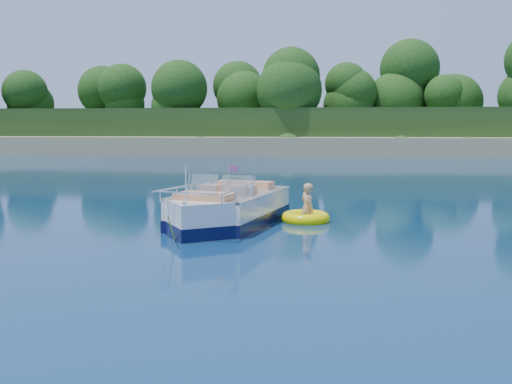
# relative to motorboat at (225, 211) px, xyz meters

# --- Properties ---
(ground) EXTENTS (160.00, 160.00, 0.00)m
(ground) POSITION_rel_motorboat_xyz_m (-0.83, -1.90, -0.36)
(ground) COLOR #0A2249
(ground) RESTS_ON ground
(shoreline) EXTENTS (170.00, 59.00, 6.00)m
(shoreline) POSITION_rel_motorboat_xyz_m (-0.83, 61.88, 0.62)
(shoreline) COLOR tan
(shoreline) RESTS_ON ground
(treeline) EXTENTS (150.00, 7.12, 8.19)m
(treeline) POSITION_rel_motorboat_xyz_m (-0.79, 39.12, 5.19)
(treeline) COLOR black
(treeline) RESTS_ON ground
(motorboat) EXTENTS (2.78, 5.47, 1.85)m
(motorboat) POSITION_rel_motorboat_xyz_m (0.00, 0.00, 0.00)
(motorboat) COLOR white
(motorboat) RESTS_ON ground
(tow_tube) EXTENTS (1.32, 1.32, 0.34)m
(tow_tube) POSITION_rel_motorboat_xyz_m (1.96, 0.89, -0.27)
(tow_tube) COLOR #FEF000
(tow_tube) RESTS_ON ground
(boy) EXTENTS (0.69, 0.80, 1.46)m
(boy) POSITION_rel_motorboat_xyz_m (1.99, 0.85, -0.36)
(boy) COLOR tan
(boy) RESTS_ON ground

